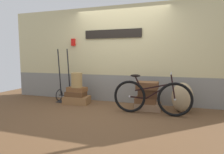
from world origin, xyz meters
name	(u,v)px	position (x,y,z in m)	size (l,w,h in m)	color
ground	(112,110)	(0.00, 0.00, -0.03)	(8.78, 5.20, 0.06)	brown
station_building	(122,55)	(0.01, 0.85, 1.30)	(6.78, 0.74, 2.59)	gray
suitcase_0	(77,100)	(-1.06, 0.22, 0.10)	(0.66, 0.42, 0.20)	olive
suitcase_1	(76,94)	(-1.08, 0.22, 0.26)	(0.50, 0.34, 0.12)	brown
suitcase_2	(77,89)	(-1.07, 0.25, 0.38)	(0.49, 0.30, 0.12)	brown
suitcase_3	(148,106)	(0.81, 0.25, 0.08)	(0.60, 0.43, 0.16)	#937051
suitcase_4	(146,100)	(0.76, 0.24, 0.22)	(0.48, 0.39, 0.13)	brown
suitcase_5	(148,93)	(0.80, 0.21, 0.39)	(0.43, 0.31, 0.21)	#4C2D19
suitcase_6	(147,85)	(0.79, 0.22, 0.58)	(0.49, 0.39, 0.16)	brown
wicker_basket	(77,80)	(-1.05, 0.23, 0.63)	(0.29, 0.29, 0.38)	#A8844C
luggage_trolley	(64,90)	(-1.53, 0.36, 0.33)	(0.38, 0.38, 1.45)	black
burlap_sack	(182,97)	(1.56, 0.27, 0.33)	(0.46, 0.39, 0.67)	tan
bicycle	(151,97)	(0.92, -0.12, 0.38)	(1.68, 0.46, 0.91)	black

